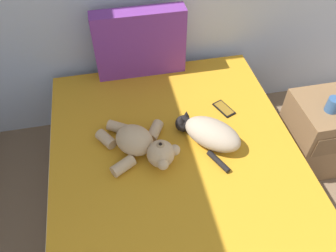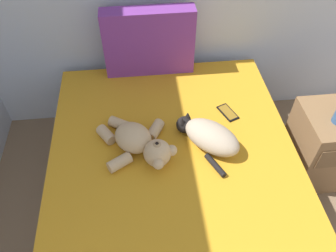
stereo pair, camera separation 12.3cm
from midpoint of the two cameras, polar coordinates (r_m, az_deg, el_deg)
name	(u,v)px [view 1 (the left image)]	position (r m, az deg, el deg)	size (l,w,h in m)	color
bed	(180,199)	(2.05, 0.27, -12.42)	(1.45, 1.99, 0.55)	olive
patterned_cushion	(140,43)	(2.31, -6.36, 13.77)	(0.60, 0.12, 0.47)	#72338C
cat	(209,133)	(1.91, 5.21, -1.27)	(0.38, 0.42, 0.15)	tan
teddy_bear	(142,145)	(1.86, -6.38, -3.23)	(0.45, 0.45, 0.16)	tan
cell_phone	(224,109)	(2.15, 7.88, 2.89)	(0.12, 0.16, 0.01)	black
nightstand	(318,134)	(2.53, 22.88, -1.39)	(0.42, 0.43, 0.58)	olive
mug	(334,105)	(2.27, 24.95, 3.25)	(0.12, 0.08, 0.09)	#33598C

